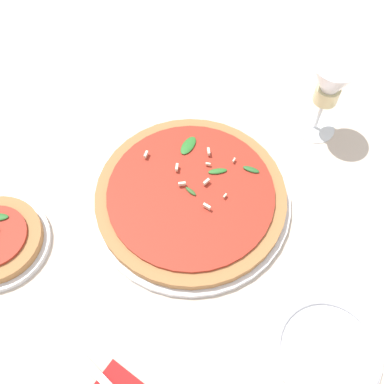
{
  "coord_description": "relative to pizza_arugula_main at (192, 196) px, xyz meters",
  "views": [
    {
      "loc": [
        0.15,
        -0.37,
        0.72
      ],
      "look_at": [
        0.0,
        0.0,
        0.03
      ],
      "focal_mm": 42.0,
      "sensor_mm": 36.0,
      "label": 1
    }
  ],
  "objects": [
    {
      "name": "wine_glass",
      "position": [
        0.17,
        0.25,
        0.1
      ],
      "size": [
        0.08,
        0.08,
        0.17
      ],
      "color": "white",
      "rests_on": "ground_plane"
    },
    {
      "name": "pizza_arugula_main",
      "position": [
        0.0,
        0.0,
        0.0
      ],
      "size": [
        0.36,
        0.36,
        0.05
      ],
      "color": "white",
      "rests_on": "ground_plane"
    },
    {
      "name": "side_plate_white",
      "position": [
        0.29,
        -0.17,
        -0.01
      ],
      "size": [
        0.16,
        0.16,
        0.02
      ],
      "color": "white",
      "rests_on": "ground_plane"
    },
    {
      "name": "ground_plane",
      "position": [
        -0.0,
        -0.0,
        -0.02
      ],
      "size": [
        6.0,
        6.0,
        0.0
      ],
      "primitive_type": "plane",
      "color": "beige"
    }
  ]
}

